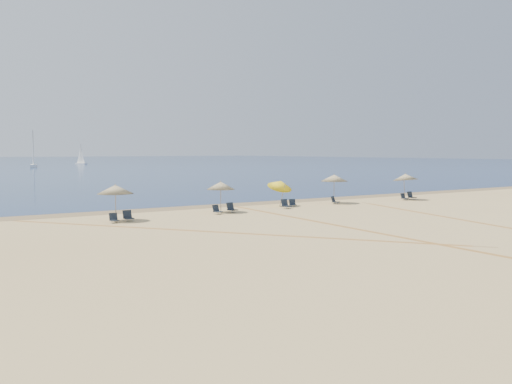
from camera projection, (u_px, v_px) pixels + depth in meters
ground at (495, 248)px, 25.24m from camera, size 160.00×160.00×0.00m
wet_sand at (229, 205)px, 45.28m from camera, size 500.00×500.00×0.00m
umbrella_1 at (115, 189)px, 34.53m from camera, size 2.26×2.26×2.35m
umbrella_2 at (221, 186)px, 39.42m from camera, size 2.02×2.02×2.28m
umbrella_3 at (280, 184)px, 43.88m from camera, size 1.99×2.05×2.39m
umbrella_4 at (334, 178)px, 46.30m from camera, size 2.26×2.26×2.48m
umbrella_5 at (405, 177)px, 49.74m from camera, size 2.24×2.28×2.45m
chair_2 at (114, 219)px, 33.87m from camera, size 0.53×0.61×0.61m
chair_3 at (128, 216)px, 34.78m from camera, size 0.56×0.66×0.67m
chair_4 at (217, 210)px, 38.61m from camera, size 0.65×0.72×0.64m
chair_5 at (231, 208)px, 39.65m from camera, size 0.68×0.76×0.71m
chair_6 at (286, 204)px, 42.27m from camera, size 0.67×0.76×0.72m
chair_7 at (293, 203)px, 43.56m from camera, size 0.67×0.73×0.61m
chair_8 at (335, 201)px, 45.91m from camera, size 0.75×0.79×0.65m
chair_9 at (404, 197)px, 49.51m from camera, size 0.54×0.62×0.61m
chair_10 at (411, 196)px, 50.18m from camera, size 0.63×0.73×0.72m
sailboat_0 at (81, 158)px, 180.57m from camera, size 2.97×4.49×6.62m
sailboat_2 at (33, 156)px, 150.20m from camera, size 3.13×6.92×9.99m
tire_tracks at (350, 227)px, 31.95m from camera, size 52.62×43.80×0.00m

